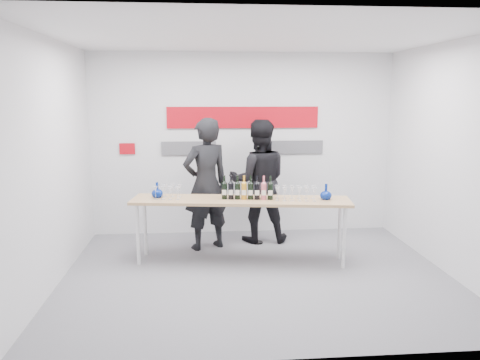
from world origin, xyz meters
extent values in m
plane|color=slate|center=(0.00, 0.00, 0.00)|extent=(5.00, 5.00, 0.00)
cube|color=silver|center=(0.00, 2.00, 1.50)|extent=(5.00, 0.04, 3.00)
cube|color=#B50713|center=(0.00, 1.97, 1.95)|extent=(2.50, 0.02, 0.35)
cube|color=#59595E|center=(-0.90, 1.97, 1.45)|extent=(0.90, 0.02, 0.22)
cube|color=#59595E|center=(0.90, 1.97, 1.45)|extent=(0.90, 0.02, 0.22)
cube|color=#B50713|center=(-1.90, 1.97, 1.45)|extent=(0.25, 0.02, 0.18)
cube|color=tan|center=(-0.17, 0.52, 0.88)|extent=(3.06, 1.01, 0.04)
cylinder|color=silver|center=(-1.58, 0.51, 0.43)|extent=(0.05, 0.05, 0.86)
cylinder|color=silver|center=(1.19, 0.13, 0.43)|extent=(0.05, 0.05, 0.86)
cylinder|color=silver|center=(-1.53, 0.91, 0.43)|extent=(0.05, 0.05, 0.86)
cylinder|color=silver|center=(1.25, 0.53, 0.43)|extent=(0.05, 0.05, 0.86)
imported|color=black|center=(-0.63, 1.16, 0.99)|extent=(0.86, 0.73, 1.99)
imported|color=black|center=(0.20, 1.46, 0.97)|extent=(0.97, 0.77, 1.94)
cylinder|color=black|center=(0.17, 1.32, 0.01)|extent=(0.18, 0.18, 0.02)
cylinder|color=black|center=(0.17, 1.32, 0.76)|extent=(0.02, 0.02, 1.52)
sphere|color=black|center=(0.17, 1.29, 1.54)|extent=(0.05, 0.05, 0.05)
camera|label=1|loc=(-0.71, -5.75, 2.32)|focal=35.00mm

